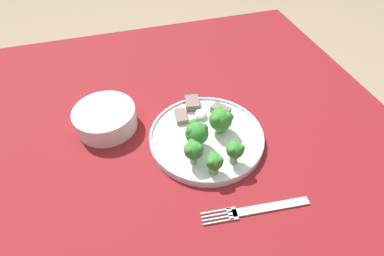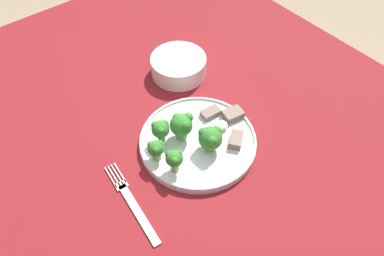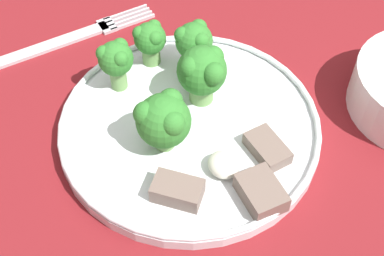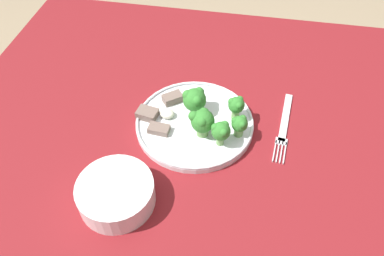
% 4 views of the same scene
% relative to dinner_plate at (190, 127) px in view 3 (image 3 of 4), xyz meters
% --- Properties ---
extents(table, '(1.10, 1.12, 0.74)m').
position_rel_dinner_plate_xyz_m(table, '(-0.02, 0.11, -0.10)').
color(table, maroon).
rests_on(table, ground_plane).
extents(dinner_plate, '(0.25, 0.25, 0.02)m').
position_rel_dinner_plate_xyz_m(dinner_plate, '(0.00, 0.00, 0.00)').
color(dinner_plate, white).
rests_on(dinner_plate, table).
extents(fork, '(0.04, 0.20, 0.00)m').
position_rel_dinner_plate_xyz_m(fork, '(-0.19, -0.03, -0.01)').
color(fork, silver).
rests_on(fork, table).
extents(broccoli_floret_near_rim_left, '(0.05, 0.05, 0.06)m').
position_rel_dinner_plate_xyz_m(broccoli_floret_near_rim_left, '(-0.02, 0.03, 0.04)').
color(broccoli_floret_near_rim_left, '#709E56').
rests_on(broccoli_floret_near_rim_left, dinner_plate).
extents(broccoli_floret_center_left, '(0.05, 0.05, 0.06)m').
position_rel_dinner_plate_xyz_m(broccoli_floret_center_left, '(0.01, -0.03, 0.04)').
color(broccoli_floret_center_left, '#709E56').
rests_on(broccoli_floret_center_left, dinner_plate).
extents(broccoli_floret_back_left, '(0.04, 0.04, 0.06)m').
position_rel_dinner_plate_xyz_m(broccoli_floret_back_left, '(-0.06, 0.05, 0.04)').
color(broccoli_floret_back_left, '#709E56').
rests_on(broccoli_floret_back_left, dinner_plate).
extents(broccoli_floret_front_left, '(0.03, 0.03, 0.05)m').
position_rel_dinner_plate_xyz_m(broccoli_floret_front_left, '(-0.09, 0.02, 0.03)').
color(broccoli_floret_front_left, '#709E56').
rests_on(broccoli_floret_front_left, dinner_plate).
extents(broccoli_floret_center_back, '(0.03, 0.03, 0.05)m').
position_rel_dinner_plate_xyz_m(broccoli_floret_center_back, '(-0.08, -0.03, 0.04)').
color(broccoli_floret_center_back, '#709E56').
rests_on(broccoli_floret_center_back, dinner_plate).
extents(meat_slice_front_slice, '(0.05, 0.04, 0.02)m').
position_rel_dinner_plate_xyz_m(meat_slice_front_slice, '(0.10, 0.00, 0.01)').
color(meat_slice_front_slice, '#756056').
rests_on(meat_slice_front_slice, dinner_plate).
extents(meat_slice_middle_slice, '(0.04, 0.03, 0.01)m').
position_rel_dinner_plate_xyz_m(meat_slice_middle_slice, '(0.07, 0.04, 0.01)').
color(meat_slice_middle_slice, '#756056').
rests_on(meat_slice_middle_slice, dinner_plate).
extents(meat_slice_rear_slice, '(0.05, 0.05, 0.02)m').
position_rel_dinner_plate_xyz_m(meat_slice_rear_slice, '(0.06, -0.05, 0.01)').
color(meat_slice_rear_slice, '#756056').
rests_on(meat_slice_rear_slice, dinner_plate).
extents(sauce_dollop, '(0.03, 0.03, 0.02)m').
position_rel_dinner_plate_xyz_m(sauce_dollop, '(0.06, -0.01, 0.01)').
color(sauce_dollop, silver).
rests_on(sauce_dollop, dinner_plate).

